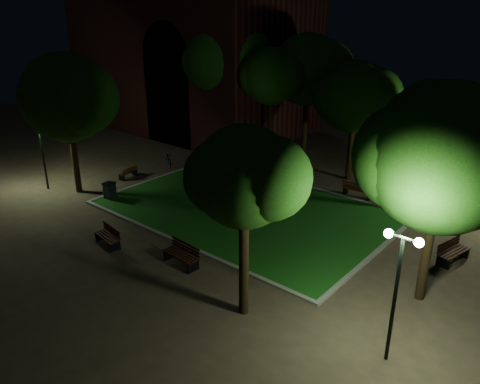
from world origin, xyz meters
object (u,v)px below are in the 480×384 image
object	(u,v)px
trash_bin	(110,191)
bench_near_right	(182,255)
bench_right_side	(452,252)
monument	(247,194)
bench_left_side	(129,173)
bench_far_side	(357,191)
bicycle	(169,159)
bench_near_left	(108,237)

from	to	relation	value
trash_bin	bench_near_right	bearing A→B (deg)	-15.52
bench_near_right	bench_right_side	bearing A→B (deg)	44.93
bench_near_right	trash_bin	xyz separation A→B (m)	(-8.57, 2.38, 0.05)
monument	bench_left_side	xyz separation A→B (m)	(-9.18, -0.98, -0.60)
bench_far_side	trash_bin	distance (m)	14.47
monument	bench_right_side	bearing A→B (deg)	8.36
bench_right_side	bench_far_side	size ratio (longest dim) A/B	1.05
bicycle	bench_near_right	bearing A→B (deg)	-95.34
bench_far_side	trash_bin	xyz separation A→B (m)	(-10.93, -9.49, 0.07)
bench_near_right	trash_bin	world-z (taller)	trash_bin
bench_right_side	bench_far_side	distance (m)	7.73
monument	bicycle	world-z (taller)	monument
bench_right_side	bench_near_right	bearing A→B (deg)	144.63
bench_far_side	bicycle	world-z (taller)	bicycle
monument	bench_left_side	world-z (taller)	monument
bench_near_right	bench_left_side	xyz separation A→B (m)	(-10.67, 5.33, -0.11)
bench_near_right	bench_far_side	distance (m)	12.10
bench_left_side	bench_far_side	xyz separation A→B (m)	(13.03, 6.54, 0.09)
trash_bin	bicycle	bearing A→B (deg)	107.15
bench_near_right	bench_right_side	size ratio (longest dim) A/B	1.00
monument	bench_near_left	world-z (taller)	monument
bicycle	trash_bin	bearing A→B (deg)	-128.65
bench_right_side	bicycle	bearing A→B (deg)	100.94
monument	bench_left_side	distance (m)	9.25
bench_far_side	bicycle	distance (m)	13.26
bench_near_left	bicycle	xyz separation A→B (m)	(-6.55, 9.68, 0.07)
bench_right_side	trash_bin	distance (m)	18.36
bench_far_side	bicycle	xyz separation A→B (m)	(-12.88, -3.18, 0.04)
monument	bench_near_left	bearing A→B (deg)	-108.75
bench_near_left	monument	bearing A→B (deg)	80.20
bench_near_left	bench_left_side	bearing A→B (deg)	145.58
bench_near_right	bench_far_side	xyz separation A→B (m)	(2.36, 11.87, -0.02)
monument	bench_near_right	distance (m)	6.50
bench_near_right	bench_left_side	bearing A→B (deg)	157.16
bicycle	bench_near_left	bearing A→B (deg)	-111.73
bench_far_side	monument	bearing A→B (deg)	52.57
trash_bin	bench_left_side	bearing A→B (deg)	125.38
bench_far_side	trash_bin	world-z (taller)	trash_bin
bench_far_side	trash_bin	size ratio (longest dim) A/B	1.72
bench_near_left	bench_left_side	world-z (taller)	bench_near_left
bench_far_side	bench_near_left	bearing A→B (deg)	61.07
bench_near_right	trash_bin	bearing A→B (deg)	168.19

